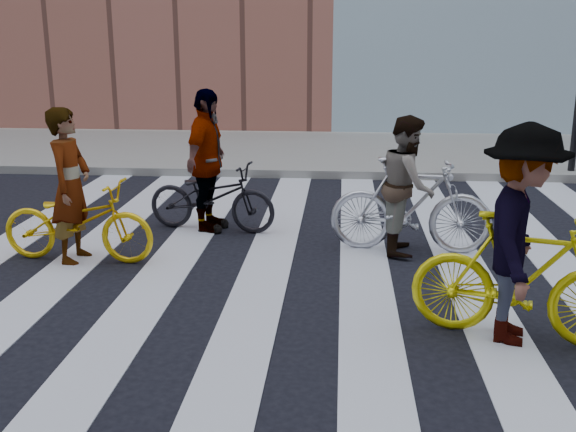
# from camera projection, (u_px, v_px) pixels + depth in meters

# --- Properties ---
(ground) EXTENTS (100.00, 100.00, 0.00)m
(ground) POSITION_uv_depth(u_px,v_px,m) (315.00, 275.00, 7.32)
(ground) COLOR black
(ground) RESTS_ON ground
(sidewalk_far) EXTENTS (100.00, 5.00, 0.15)m
(sidewalk_far) POSITION_uv_depth(u_px,v_px,m) (329.00, 152.00, 14.52)
(sidewalk_far) COLOR gray
(sidewalk_far) RESTS_ON ground
(zebra_crosswalk) EXTENTS (8.25, 10.00, 0.01)m
(zebra_crosswalk) POSITION_uv_depth(u_px,v_px,m) (315.00, 275.00, 7.32)
(zebra_crosswalk) COLOR silver
(zebra_crosswalk) RESTS_ON ground
(bike_yellow_left) EXTENTS (1.83, 0.74, 0.94)m
(bike_yellow_left) POSITION_uv_depth(u_px,v_px,m) (78.00, 221.00, 7.69)
(bike_yellow_left) COLOR yellow
(bike_yellow_left) RESTS_ON ground
(bike_silver_mid) EXTENTS (1.95, 0.70, 1.15)m
(bike_silver_mid) POSITION_uv_depth(u_px,v_px,m) (411.00, 205.00, 7.98)
(bike_silver_mid) COLOR silver
(bike_silver_mid) RESTS_ON ground
(bike_yellow_right) EXTENTS (1.92, 0.99, 1.11)m
(bike_yellow_right) POSITION_uv_depth(u_px,v_px,m) (523.00, 278.00, 5.65)
(bike_yellow_right) COLOR yellow
(bike_yellow_right) RESTS_ON ground
(bike_dark_rear) EXTENTS (1.81, 0.89, 0.91)m
(bike_dark_rear) POSITION_uv_depth(u_px,v_px,m) (212.00, 197.00, 8.89)
(bike_dark_rear) COLOR black
(bike_dark_rear) RESTS_ON ground
(rider_left) EXTENTS (0.46, 0.67, 1.77)m
(rider_left) POSITION_uv_depth(u_px,v_px,m) (70.00, 186.00, 7.58)
(rider_left) COLOR slate
(rider_left) RESTS_ON ground
(rider_mid) EXTENTS (0.69, 0.85, 1.64)m
(rider_mid) POSITION_uv_depth(u_px,v_px,m) (408.00, 185.00, 7.91)
(rider_mid) COLOR slate
(rider_mid) RESTS_ON ground
(rider_right) EXTENTS (0.98, 1.34, 1.86)m
(rider_right) POSITION_uv_depth(u_px,v_px,m) (521.00, 235.00, 5.56)
(rider_right) COLOR slate
(rider_right) RESTS_ON ground
(rider_rear) EXTENTS (0.64, 1.16, 1.87)m
(rider_rear) POSITION_uv_depth(u_px,v_px,m) (207.00, 161.00, 8.77)
(rider_rear) COLOR slate
(rider_rear) RESTS_ON ground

